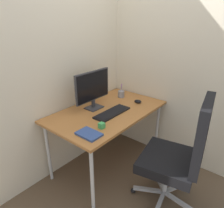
% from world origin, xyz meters
% --- Properties ---
extents(ground_plane, '(8.00, 8.00, 0.00)m').
position_xyz_m(ground_plane, '(0.00, 0.00, 0.00)').
color(ground_plane, brown).
extents(wall_back, '(2.54, 0.04, 2.80)m').
position_xyz_m(wall_back, '(0.00, 0.42, 1.40)').
color(wall_back, beige).
rests_on(wall_back, ground_plane).
extents(wall_side_right, '(0.04, 2.02, 2.80)m').
position_xyz_m(wall_side_right, '(0.68, -0.18, 1.40)').
color(wall_side_right, beige).
rests_on(wall_side_right, ground_plane).
extents(desk, '(1.29, 0.77, 0.72)m').
position_xyz_m(desk, '(0.00, 0.00, 0.67)').
color(desk, '#B27038').
rests_on(desk, ground_plane).
extents(office_chair, '(0.63, 0.62, 1.09)m').
position_xyz_m(office_chair, '(-0.01, -0.86, 0.57)').
color(office_chair, black).
rests_on(office_chair, ground_plane).
extents(monitor, '(0.48, 0.15, 0.42)m').
position_xyz_m(monitor, '(-0.05, 0.16, 0.96)').
color(monitor, '#333338').
rests_on(monitor, desk).
extents(keyboard, '(0.44, 0.16, 0.02)m').
position_xyz_m(keyboard, '(-0.03, -0.09, 0.73)').
color(keyboard, black).
rests_on(keyboard, desk).
extents(mouse, '(0.08, 0.10, 0.04)m').
position_xyz_m(mouse, '(0.39, -0.14, 0.74)').
color(mouse, black).
rests_on(mouse, desk).
extents(pen_holder, '(0.08, 0.08, 0.17)m').
position_xyz_m(pen_holder, '(0.42, 0.13, 0.77)').
color(pen_holder, gray).
rests_on(pen_holder, desk).
extents(notebook, '(0.15, 0.21, 0.02)m').
position_xyz_m(notebook, '(-0.49, -0.21, 0.73)').
color(notebook, '#334C8C').
rests_on(notebook, desk).
extents(desk_clamp_accessory, '(0.05, 0.05, 0.05)m').
position_xyz_m(desk_clamp_accessory, '(-0.33, -0.21, 0.75)').
color(desk_clamp_accessory, '#3FAD59').
rests_on(desk_clamp_accessory, desk).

